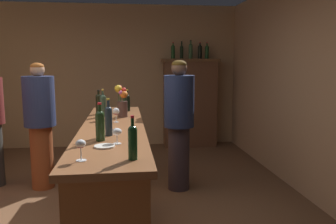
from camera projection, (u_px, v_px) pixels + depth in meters
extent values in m
plane|color=brown|center=(83.00, 224.00, 3.45)|extent=(8.56, 8.56, 0.00)
cube|color=tan|center=(102.00, 76.00, 6.54)|extent=(5.31, 0.12, 2.70)
cube|color=brown|center=(114.00, 177.00, 3.47)|extent=(0.55, 2.79, 0.94)
cube|color=brown|center=(113.00, 129.00, 3.40)|extent=(0.62, 2.91, 0.05)
cube|color=brown|center=(190.00, 103.00, 6.55)|extent=(1.00, 0.32, 1.68)
cube|color=brown|center=(190.00, 60.00, 6.43)|extent=(1.08, 0.38, 0.06)
cylinder|color=#1C3317|center=(100.00, 128.00, 2.77)|extent=(0.07, 0.07, 0.21)
sphere|color=#1C3317|center=(100.00, 115.00, 2.75)|extent=(0.07, 0.07, 0.07)
cylinder|color=#1C3317|center=(100.00, 110.00, 2.74)|extent=(0.03, 0.03, 0.09)
cylinder|color=red|center=(99.00, 104.00, 2.74)|extent=(0.03, 0.03, 0.02)
cylinder|color=black|center=(99.00, 105.00, 4.18)|extent=(0.07, 0.07, 0.21)
sphere|color=black|center=(99.00, 97.00, 4.17)|extent=(0.07, 0.07, 0.07)
cylinder|color=black|center=(98.00, 94.00, 4.16)|extent=(0.03, 0.03, 0.07)
cylinder|color=black|center=(98.00, 90.00, 4.15)|extent=(0.03, 0.03, 0.02)
cylinder|color=#202D38|center=(109.00, 123.00, 2.96)|extent=(0.06, 0.06, 0.23)
sphere|color=#202D38|center=(108.00, 110.00, 2.94)|extent=(0.06, 0.06, 0.06)
cylinder|color=#202D38|center=(108.00, 105.00, 2.94)|extent=(0.02, 0.02, 0.09)
cylinder|color=gold|center=(108.00, 99.00, 2.93)|extent=(0.03, 0.03, 0.02)
cylinder|color=#2F4532|center=(103.00, 107.00, 3.99)|extent=(0.07, 0.07, 0.22)
sphere|color=#2F4532|center=(103.00, 98.00, 3.97)|extent=(0.07, 0.07, 0.07)
cylinder|color=#2F4532|center=(103.00, 94.00, 3.97)|extent=(0.02, 0.02, 0.08)
cylinder|color=gold|center=(103.00, 90.00, 3.96)|extent=(0.03, 0.03, 0.02)
cylinder|color=black|center=(127.00, 104.00, 4.43)|extent=(0.07, 0.07, 0.18)
sphere|color=black|center=(127.00, 97.00, 4.41)|extent=(0.07, 0.07, 0.07)
cylinder|color=black|center=(127.00, 94.00, 4.41)|extent=(0.03, 0.03, 0.09)
cylinder|color=gold|center=(127.00, 90.00, 4.40)|extent=(0.03, 0.03, 0.02)
cylinder|color=#12361A|center=(133.00, 145.00, 2.23)|extent=(0.06, 0.06, 0.20)
sphere|color=#12361A|center=(133.00, 130.00, 2.22)|extent=(0.06, 0.06, 0.06)
cylinder|color=#12361A|center=(132.00, 124.00, 2.21)|extent=(0.02, 0.02, 0.08)
cylinder|color=red|center=(132.00, 117.00, 2.21)|extent=(0.02, 0.02, 0.02)
cylinder|color=white|center=(116.00, 122.00, 3.63)|extent=(0.06, 0.06, 0.00)
cylinder|color=white|center=(116.00, 118.00, 3.62)|extent=(0.01, 0.01, 0.08)
ellipsoid|color=white|center=(116.00, 111.00, 3.61)|extent=(0.07, 0.07, 0.07)
ellipsoid|color=maroon|center=(116.00, 113.00, 3.61)|extent=(0.06, 0.06, 0.03)
cylinder|color=white|center=(117.00, 144.00, 2.67)|extent=(0.07, 0.07, 0.00)
cylinder|color=white|center=(117.00, 139.00, 2.67)|extent=(0.01, 0.01, 0.07)
ellipsoid|color=white|center=(117.00, 132.00, 2.66)|extent=(0.08, 0.08, 0.06)
cylinder|color=white|center=(81.00, 160.00, 2.22)|extent=(0.07, 0.07, 0.00)
cylinder|color=white|center=(81.00, 154.00, 2.21)|extent=(0.01, 0.01, 0.08)
ellipsoid|color=white|center=(81.00, 144.00, 2.20)|extent=(0.07, 0.07, 0.06)
ellipsoid|color=maroon|center=(81.00, 146.00, 2.21)|extent=(0.05, 0.05, 0.02)
cylinder|color=#4A312B|center=(122.00, 109.00, 3.97)|extent=(0.12, 0.12, 0.18)
cylinder|color=#38602D|center=(124.00, 99.00, 3.95)|extent=(0.01, 0.01, 0.20)
sphere|color=red|center=(124.00, 90.00, 3.93)|extent=(0.06, 0.06, 0.06)
cylinder|color=#38602D|center=(124.00, 101.00, 3.98)|extent=(0.01, 0.01, 0.15)
sphere|color=orange|center=(124.00, 94.00, 3.97)|extent=(0.08, 0.08, 0.08)
cylinder|color=#38602D|center=(120.00, 97.00, 3.98)|extent=(0.01, 0.01, 0.23)
sphere|color=#D93E32|center=(120.00, 87.00, 3.96)|extent=(0.05, 0.05, 0.05)
cylinder|color=#38602D|center=(118.00, 98.00, 3.93)|extent=(0.01, 0.01, 0.22)
sphere|color=gold|center=(118.00, 89.00, 3.91)|extent=(0.08, 0.08, 0.08)
cylinder|color=#38602D|center=(121.00, 100.00, 3.91)|extent=(0.01, 0.01, 0.18)
sphere|color=#D35793|center=(121.00, 93.00, 3.90)|extent=(0.05, 0.05, 0.05)
cylinder|color=#38602D|center=(124.00, 101.00, 3.93)|extent=(0.01, 0.01, 0.15)
sphere|color=orange|center=(123.00, 94.00, 3.92)|extent=(0.09, 0.09, 0.09)
cylinder|color=white|center=(105.00, 146.00, 2.57)|extent=(0.16, 0.16, 0.01)
cylinder|color=#183E1B|center=(173.00, 53.00, 6.37)|extent=(0.07, 0.07, 0.21)
sphere|color=#183E1B|center=(173.00, 47.00, 6.35)|extent=(0.07, 0.07, 0.07)
cylinder|color=#183E1B|center=(173.00, 45.00, 6.35)|extent=(0.03, 0.03, 0.07)
cylinder|color=#B01D23|center=(173.00, 43.00, 6.34)|extent=(0.03, 0.03, 0.02)
cylinder|color=black|center=(182.00, 53.00, 6.39)|extent=(0.06, 0.06, 0.21)
sphere|color=black|center=(182.00, 47.00, 6.37)|extent=(0.06, 0.06, 0.06)
cylinder|color=black|center=(182.00, 45.00, 6.37)|extent=(0.03, 0.03, 0.10)
cylinder|color=black|center=(182.00, 42.00, 6.36)|extent=(0.03, 0.03, 0.02)
cylinder|color=#2E4C2C|center=(191.00, 52.00, 6.41)|extent=(0.07, 0.07, 0.24)
sphere|color=#2E4C2C|center=(191.00, 46.00, 6.39)|extent=(0.07, 0.07, 0.07)
cylinder|color=#2E4C2C|center=(191.00, 43.00, 6.38)|extent=(0.03, 0.03, 0.09)
cylinder|color=black|center=(191.00, 40.00, 6.38)|extent=(0.03, 0.03, 0.02)
cylinder|color=black|center=(200.00, 53.00, 6.43)|extent=(0.08, 0.08, 0.21)
sphere|color=black|center=(200.00, 47.00, 6.42)|extent=(0.08, 0.08, 0.08)
cylinder|color=black|center=(200.00, 45.00, 6.41)|extent=(0.03, 0.03, 0.07)
cylinder|color=#B31823|center=(200.00, 43.00, 6.40)|extent=(0.03, 0.03, 0.02)
cylinder|color=#183D1C|center=(207.00, 53.00, 6.45)|extent=(0.07, 0.07, 0.21)
sphere|color=#183D1C|center=(207.00, 47.00, 6.43)|extent=(0.07, 0.07, 0.07)
cylinder|color=#183D1C|center=(207.00, 45.00, 6.43)|extent=(0.03, 0.03, 0.08)
cylinder|color=#B51626|center=(207.00, 43.00, 6.42)|extent=(0.03, 0.03, 0.02)
cylinder|color=brown|center=(42.00, 157.00, 4.40)|extent=(0.28, 0.28, 0.82)
cylinder|color=navy|center=(39.00, 101.00, 4.30)|extent=(0.39, 0.39, 0.63)
sphere|color=tan|center=(37.00, 70.00, 4.24)|extent=(0.18, 0.18, 0.18)
ellipsoid|color=#98501D|center=(37.00, 67.00, 4.23)|extent=(0.17, 0.17, 0.10)
cylinder|color=#302830|center=(179.00, 158.00, 4.36)|extent=(0.27, 0.27, 0.82)
cylinder|color=#1E294C|center=(179.00, 101.00, 4.26)|extent=(0.38, 0.38, 0.64)
sphere|color=brown|center=(179.00, 68.00, 4.20)|extent=(0.20, 0.20, 0.20)
ellipsoid|color=#4E3711|center=(179.00, 64.00, 4.19)|extent=(0.19, 0.19, 0.11)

